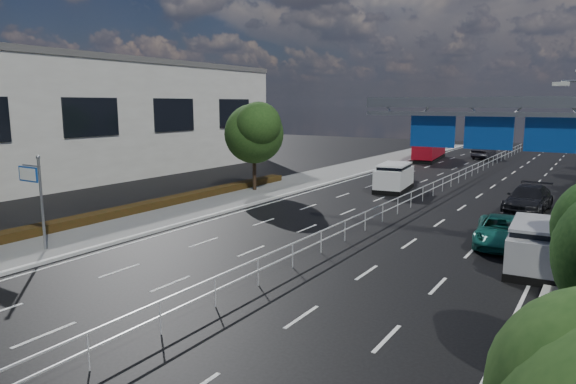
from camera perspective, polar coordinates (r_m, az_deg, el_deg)
The scene contains 17 objects.
ground at distance 17.89m, azimuth -6.38°, elevation -11.72°, with size 160.00×160.00×0.00m, color black.
sidewalk_near at distance 26.30m, azimuth -26.50°, elevation -5.50°, with size 5.00×140.00×0.14m, color slate.
kerb_near at distance 24.25m, azimuth -23.39°, elevation -6.51°, with size 0.25×140.00×0.15m, color silver.
kerb_far at distance 14.56m, azimuth 24.12°, elevation -17.51°, with size 0.25×140.00×0.15m, color silver.
median_fence at distance 37.45m, azimuth 15.54°, elevation 0.20°, with size 0.05×85.00×1.02m.
hedge_near at distance 30.41m, azimuth -20.31°, elevation -2.55°, with size 1.00×36.00×0.44m, color black.
toilet_sign at distance 25.28m, azimuth -26.35°, elevation 0.59°, with size 1.62×0.18×4.34m.
overhead_gantry at distance 23.33m, azimuth 23.16°, elevation 6.72°, with size 10.24×0.38×7.45m.
near_building at distance 50.96m, azimuth -20.58°, elevation 7.45°, with size 12.00×38.00×10.00m, color beige.
near_tree_back at distance 38.23m, azimuth -3.76°, elevation 6.89°, with size 4.84×4.51×6.69m.
white_minivan at distance 39.69m, azimuth 11.69°, elevation 1.60°, with size 2.65×5.01×2.08m.
red_bus at distance 62.59m, azimuth 15.45°, elevation 4.84°, with size 3.47×9.89×2.89m.
near_car_silver at distance 44.09m, azimuth 11.85°, elevation 2.09°, with size 1.84×4.58×1.56m, color silver.
near_car_dark at distance 66.22m, azimuth 20.94°, elevation 4.20°, with size 1.73×4.97×1.64m, color black.
silver_minivan at distance 22.82m, azimuth 25.84°, elevation -5.42°, with size 2.23×4.71×1.91m.
parked_car_teal at distance 25.94m, azimuth 22.60°, elevation -4.04°, with size 2.23×4.84×1.35m, color #156156.
parked_car_dark at distance 34.60m, azimuth 25.14°, elevation -0.70°, with size 2.23×5.49×1.59m, color black.
Camera 1 is at (10.45, -12.96, 6.55)m, focal length 32.00 mm.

